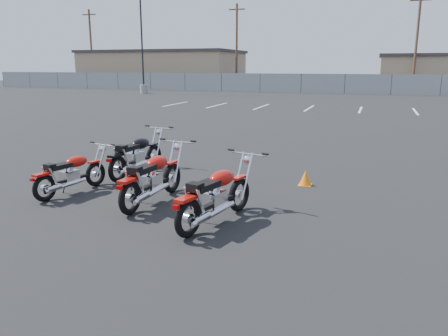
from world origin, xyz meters
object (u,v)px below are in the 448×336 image
(motorcycle_front_red, at_px, (71,174))
(motorcycle_rear_red, at_px, (216,195))
(motorcycle_second_black, at_px, (137,155))
(motorcycle_third_red, at_px, (153,178))

(motorcycle_front_red, height_order, motorcycle_rear_red, motorcycle_rear_red)
(motorcycle_front_red, xyz_separation_m, motorcycle_rear_red, (3.38, -0.67, 0.06))
(motorcycle_second_black, relative_size, motorcycle_rear_red, 1.01)
(motorcycle_third_red, distance_m, motorcycle_rear_red, 1.65)
(motorcycle_third_red, bearing_deg, motorcycle_rear_red, -23.30)
(motorcycle_second_black, bearing_deg, motorcycle_front_red, -105.05)
(motorcycle_second_black, xyz_separation_m, motorcycle_third_red, (1.39, -1.80, 0.01))
(motorcycle_second_black, distance_m, motorcycle_rear_red, 3.80)
(motorcycle_front_red, relative_size, motorcycle_third_red, 0.86)
(motorcycle_front_red, xyz_separation_m, motorcycle_second_black, (0.48, 1.78, 0.06))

